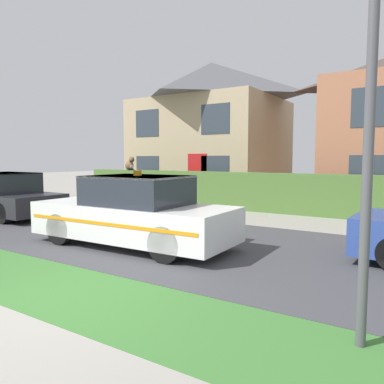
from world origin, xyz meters
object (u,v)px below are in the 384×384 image
neighbour_car_near (4,196)px  house_left (211,128)px  police_car (134,213)px  cat (130,165)px

neighbour_car_near → house_left: (1.74, 10.43, 2.81)m
police_car → cat: (0.04, -0.14, 1.04)m
cat → house_left: bearing=131.2°
police_car → house_left: (-4.53, 11.27, 2.77)m
police_car → neighbour_car_near: size_ratio=1.08×
police_car → cat: 1.05m
cat → neighbour_car_near: 6.48m
cat → neighbour_car_near: cat is taller
neighbour_car_near → house_left: bearing=81.6°
police_car → cat: cat is taller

